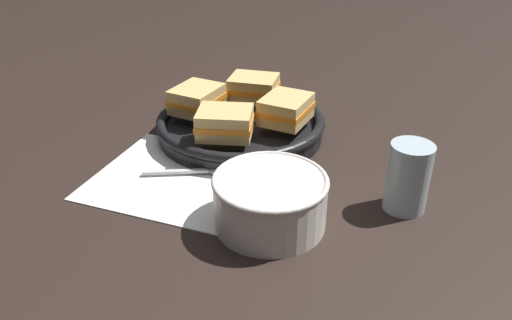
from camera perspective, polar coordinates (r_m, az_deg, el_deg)
name	(u,v)px	position (r m, az deg, el deg)	size (l,w,h in m)	color
ground_plane	(246,182)	(0.80, -1.16, -2.52)	(4.00, 4.00, 0.00)	black
napkin	(184,178)	(0.82, -8.20, -2.00)	(0.32, 0.29, 0.00)	white
soup_bowl	(270,198)	(0.68, 1.61, -4.38)	(0.16, 0.16, 0.08)	silver
spoon	(211,171)	(0.82, -5.16, -1.21)	(0.14, 0.11, 0.01)	silver
skillet	(241,126)	(0.94, -1.76, 3.96)	(0.31, 0.31, 0.04)	black
sandwich_near_left	(225,123)	(0.85, -3.57, 4.26)	(0.12, 0.11, 0.05)	#DBB26B
sandwich_near_right	(286,109)	(0.90, 3.43, 5.83)	(0.09, 0.10, 0.05)	#DBB26B
sandwich_far_left	(254,88)	(1.00, -0.29, 8.25)	(0.11, 0.10, 0.05)	#DBB26B
sandwich_far_right	(197,99)	(0.95, -6.77, 6.93)	(0.08, 0.10, 0.05)	#DBB26B
drinking_glass	(408,177)	(0.75, 16.98, -1.91)	(0.06, 0.06, 0.10)	silver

